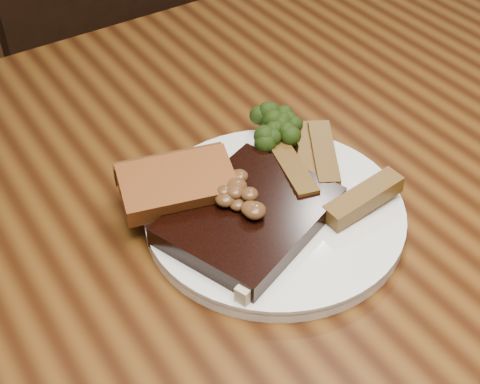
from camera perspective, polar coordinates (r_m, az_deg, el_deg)
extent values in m
cube|color=#532F10|center=(0.71, -1.15, -3.69)|extent=(1.60, 0.90, 0.04)
cylinder|color=black|center=(1.54, 14.51, 5.55)|extent=(0.07, 0.07, 0.71)
cube|color=black|center=(1.50, -13.34, 7.37)|extent=(0.45, 0.45, 0.04)
cylinder|color=black|center=(1.81, -10.63, 5.96)|extent=(0.04, 0.04, 0.39)
cylinder|color=black|center=(1.70, -19.64, 1.44)|extent=(0.04, 0.04, 0.39)
cylinder|color=black|center=(1.59, -4.17, 0.92)|extent=(0.04, 0.04, 0.39)
cylinder|color=black|center=(1.47, -14.06, -4.63)|extent=(0.04, 0.04, 0.39)
cube|color=black|center=(1.25, -10.58, 12.61)|extent=(0.40, 0.09, 0.42)
cylinder|color=white|center=(0.70, 2.95, -1.92)|extent=(0.30, 0.30, 0.01)
cube|color=black|center=(0.67, 0.84, -2.10)|extent=(0.20, 0.18, 0.02)
cube|color=beige|center=(0.64, 3.70, -5.31)|extent=(0.14, 0.06, 0.02)
cube|color=brown|center=(0.69, -5.26, -0.62)|extent=(0.13, 0.09, 0.02)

